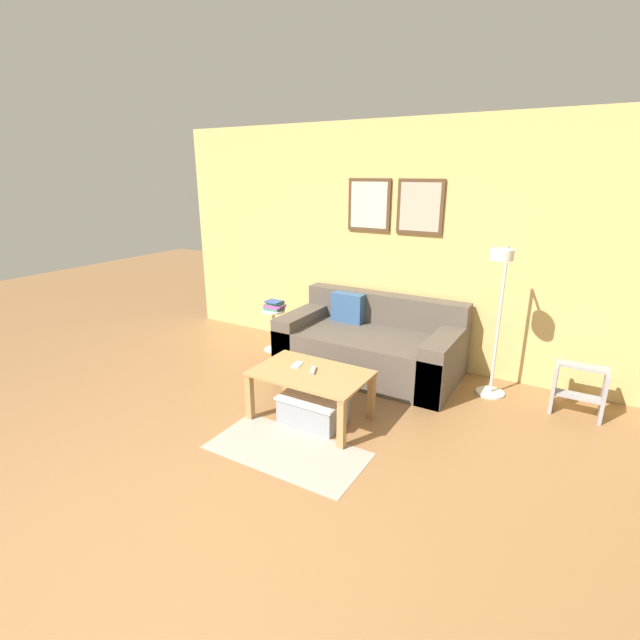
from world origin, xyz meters
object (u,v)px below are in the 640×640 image
couch (370,346)px  storage_bin (313,409)px  cell_phone (297,365)px  step_stool (579,388)px  remote_control (313,370)px  coffee_table (311,380)px  side_table (274,326)px  floor_lamp (498,304)px  book_stack (275,305)px

couch → storage_bin: (0.04, -1.23, -0.16)m
cell_phone → storage_bin: bearing=-37.0°
step_stool → couch: bearing=-177.4°
remote_control → step_stool: (1.95, 1.24, -0.21)m
coffee_table → remote_control: remote_control is taller
step_stool → remote_control: bearing=-147.5°
couch → side_table: 1.23m
coffee_table → side_table: 1.67m
side_table → remote_control: side_table is taller
remote_control → floor_lamp: bearing=17.1°
floor_lamp → side_table: 2.54m
storage_bin → remote_control: 0.33m
coffee_table → side_table: side_table is taller
couch → book_stack: size_ratio=7.26×
remote_control → storage_bin: bearing=-81.1°
floor_lamp → cell_phone: bearing=-143.6°
couch → floor_lamp: size_ratio=1.28×
couch → side_table: couch is taller
storage_bin → side_table: bearing=136.9°
book_stack → step_stool: book_stack is taller
storage_bin → floor_lamp: bearing=44.4°
couch → coffee_table: size_ratio=1.90×
book_stack → cell_phone: bearing=-46.7°
storage_bin → side_table: (-1.28, 1.19, 0.17)m
coffee_table → side_table: bearing=136.8°
step_stool → floor_lamp: bearing=-167.9°
cell_phone → remote_control: bearing=-23.9°
book_stack → couch: bearing=0.6°
coffee_table → remote_control: (0.01, 0.02, 0.08)m
book_stack → cell_phone: size_ratio=1.80×
remote_control → couch: bearing=65.5°
cell_phone → step_stool: cell_phone is taller
floor_lamp → remote_control: floor_lamp is taller
floor_lamp → coffee_table: bearing=-138.2°
storage_bin → floor_lamp: size_ratio=0.38×
floor_lamp → side_table: bearing=179.3°
floor_lamp → step_stool: (0.72, 0.15, -0.70)m
coffee_table → book_stack: bearing=136.1°
coffee_table → storage_bin: 0.24m
coffee_table → cell_phone: cell_phone is taller
storage_bin → remote_control: remote_control is taller
remote_control → cell_phone: size_ratio=1.07×
coffee_table → step_stool: bearing=32.8°
remote_control → step_stool: remote_control is taller
floor_lamp → step_stool: bearing=12.1°
book_stack → cell_phone: book_stack is taller
cell_phone → step_stool: 2.46m
floor_lamp → cell_phone: (-1.42, -1.05, -0.50)m
remote_control → step_stool: 2.32m
remote_control → step_stool: bearing=8.2°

